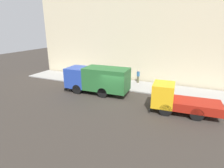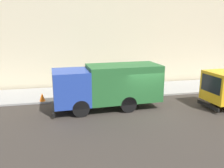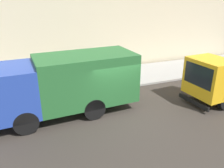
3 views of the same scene
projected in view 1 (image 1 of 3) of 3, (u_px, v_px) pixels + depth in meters
The scene contains 9 objects.
ground at pixel (113, 99), 18.78m from camera, with size 80.00×80.00×0.00m, color #352F29.
sidewalk at pixel (129, 85), 23.17m from camera, with size 4.15×30.00×0.13m, color #9B9996.
building_facade at pixel (137, 35), 23.60m from camera, with size 0.50×30.00×12.11m, color beige.
large_utility_truck at pixel (97, 79), 20.16m from camera, with size 2.80×7.24×2.93m.
small_flatbed_truck at pixel (177, 100), 15.61m from camera, with size 2.57×5.77×2.51m.
pedestrian_walking at pixel (114, 76), 23.51m from camera, with size 0.49×0.49×1.76m.
pedestrian_standing at pixel (138, 76), 23.68m from camera, with size 0.53×0.53×1.65m.
traffic_cone_orange at pixel (76, 80), 24.13m from camera, with size 0.42×0.42×0.59m, color orange.
street_sign_post at pixel (106, 75), 22.14m from camera, with size 0.44×0.08×2.41m.
Camera 1 is at (-15.94, -7.05, 7.17)m, focal length 29.45 mm.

